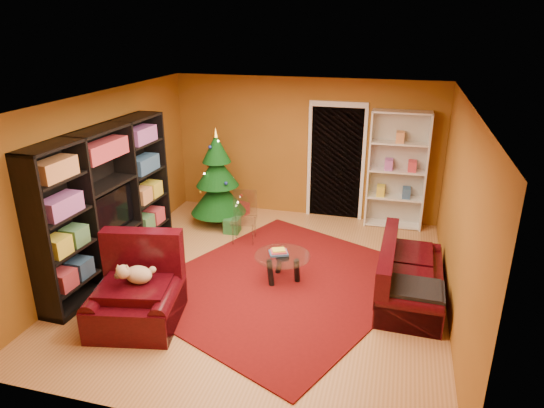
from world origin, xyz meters
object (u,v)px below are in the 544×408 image
(christmas_tree, at_px, (217,178))
(armchair, at_px, (135,292))
(rug, at_px, (283,283))
(gift_box_red, at_px, (242,209))
(acrylic_chair, at_px, (244,220))
(sofa, at_px, (411,271))
(media_unit, at_px, (107,203))
(white_bookshelf, at_px, (397,171))
(coffee_table, at_px, (282,268))
(gift_box_green, at_px, (232,225))
(dog, at_px, (139,275))

(christmas_tree, distance_m, armchair, 3.30)
(rug, height_order, christmas_tree, christmas_tree)
(gift_box_red, bearing_deg, acrylic_chair, -69.69)
(sofa, bearing_deg, gift_box_red, 56.06)
(rug, relative_size, media_unit, 1.26)
(christmas_tree, distance_m, acrylic_chair, 1.10)
(white_bookshelf, bearing_deg, sofa, -83.10)
(gift_box_red, height_order, coffee_table, coffee_table)
(coffee_table, bearing_deg, armchair, -134.97)
(media_unit, distance_m, gift_box_green, 2.38)
(christmas_tree, bearing_deg, sofa, -26.82)
(dog, bearing_deg, christmas_tree, 82.36)
(gift_box_green, height_order, sofa, sofa)
(media_unit, relative_size, christmas_tree, 1.56)
(dog, bearing_deg, acrylic_chair, 67.26)
(sofa, bearing_deg, media_unit, 96.93)
(dog, bearing_deg, coffee_table, 33.30)
(dog, relative_size, coffee_table, 0.50)
(media_unit, xyz_separation_m, armchair, (1.03, -1.12, -0.65))
(rug, height_order, sofa, sofa)
(coffee_table, bearing_deg, acrylic_chair, 130.56)
(gift_box_green, distance_m, gift_box_red, 0.87)
(media_unit, height_order, white_bookshelf, media_unit)
(gift_box_green, distance_m, armchair, 2.94)
(dog, distance_m, sofa, 3.55)
(gift_box_red, distance_m, coffee_table, 2.68)
(rug, distance_m, coffee_table, 0.22)
(rug, distance_m, media_unit, 2.77)
(white_bookshelf, bearing_deg, gift_box_green, -159.33)
(media_unit, distance_m, white_bookshelf, 4.90)
(christmas_tree, bearing_deg, acrylic_chair, -43.40)
(christmas_tree, bearing_deg, media_unit, -111.93)
(gift_box_green, xyz_separation_m, white_bookshelf, (2.74, 1.06, 0.92))
(christmas_tree, distance_m, sofa, 3.88)
(gift_box_green, relative_size, acrylic_chair, 0.33)
(sofa, relative_size, acrylic_chair, 2.29)
(white_bookshelf, xyz_separation_m, coffee_table, (-1.47, -2.49, -0.84))
(sofa, bearing_deg, white_bookshelf, 8.89)
(coffee_table, bearing_deg, gift_box_green, 131.68)
(white_bookshelf, distance_m, armchair, 4.99)
(sofa, height_order, coffee_table, sofa)
(armchair, distance_m, sofa, 3.61)
(gift_box_red, relative_size, white_bookshelf, 0.10)
(media_unit, distance_m, sofa, 4.37)
(sofa, height_order, acrylic_chair, acrylic_chair)
(media_unit, bearing_deg, christmas_tree, 70.10)
(rug, relative_size, gift_box_red, 15.93)
(rug, distance_m, sofa, 1.80)
(dog, relative_size, sofa, 0.22)
(rug, relative_size, sofa, 1.97)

